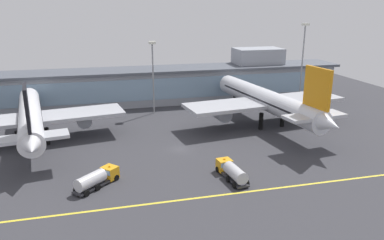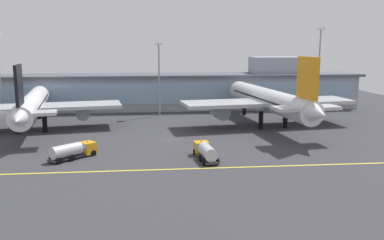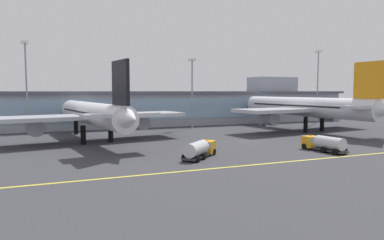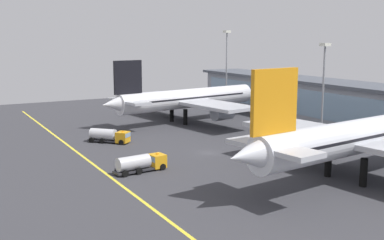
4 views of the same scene
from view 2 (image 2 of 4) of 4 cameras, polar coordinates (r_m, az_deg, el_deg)
ground_plane at (r=90.61m, az=-3.29°, el=-2.67°), size 180.00×180.00×0.00m
taxiway_centreline_stripe at (r=69.39m, az=-2.48°, el=-6.79°), size 144.00×0.50×0.01m
terminal_building at (r=131.97m, az=-3.26°, el=4.14°), size 127.39×14.00×16.29m
airliner_near_left at (r=105.80m, az=-21.24°, el=1.88°), size 42.99×49.29×16.62m
airliner_near_right at (r=105.48m, az=10.51°, el=2.68°), size 44.14×53.30×18.02m
fuel_tanker_truck at (r=78.32m, az=-15.92°, el=-4.03°), size 8.24×7.97×2.90m
baggage_tug_near at (r=75.00m, az=1.85°, el=-4.27°), size 3.81×9.26×2.90m
apron_light_mast_centre at (r=128.32m, az=17.14°, el=8.12°), size 1.80×1.80×25.17m
apron_light_mast_east at (r=118.68m, az=-4.57°, el=7.20°), size 1.80×1.80×20.75m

